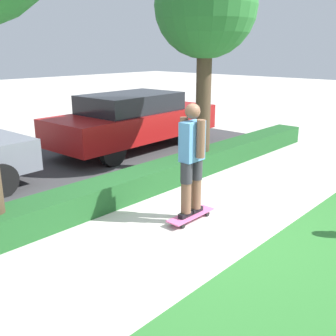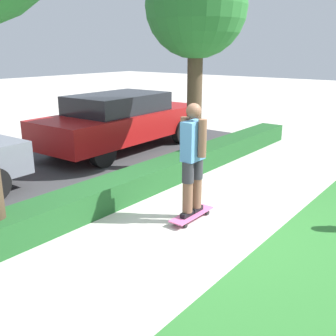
% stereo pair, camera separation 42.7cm
% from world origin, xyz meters
% --- Properties ---
extents(ground_plane, '(60.00, 60.00, 0.00)m').
position_xyz_m(ground_plane, '(0.00, 0.00, 0.00)').
color(ground_plane, '#BCB7AD').
extents(street_asphalt, '(12.34, 5.00, 0.01)m').
position_xyz_m(street_asphalt, '(0.00, 4.20, 0.00)').
color(street_asphalt, '#38383A').
rests_on(street_asphalt, ground_plane).
extents(hedge_row, '(12.34, 0.60, 0.43)m').
position_xyz_m(hedge_row, '(0.00, 1.60, 0.21)').
color(hedge_row, '#1E5123').
rests_on(hedge_row, ground_plane).
extents(skateboard, '(0.86, 0.24, 0.10)m').
position_xyz_m(skateboard, '(0.10, 0.19, 0.08)').
color(skateboard, '#DB5B93').
rests_on(skateboard, ground_plane).
extents(skater_person, '(0.50, 0.43, 1.67)m').
position_xyz_m(skater_person, '(0.10, 0.19, 0.99)').
color(skater_person, black).
rests_on(skater_person, skateboard).
extents(tree_mid, '(1.98, 1.98, 4.27)m').
position_xyz_m(tree_mid, '(2.27, 1.66, 3.22)').
color(tree_mid, '#423323').
rests_on(tree_mid, ground_plane).
extents(parked_car_middle, '(4.73, 1.89, 1.42)m').
position_xyz_m(parked_car_middle, '(2.60, 4.11, 0.76)').
color(parked_car_middle, maroon).
rests_on(parked_car_middle, ground_plane).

